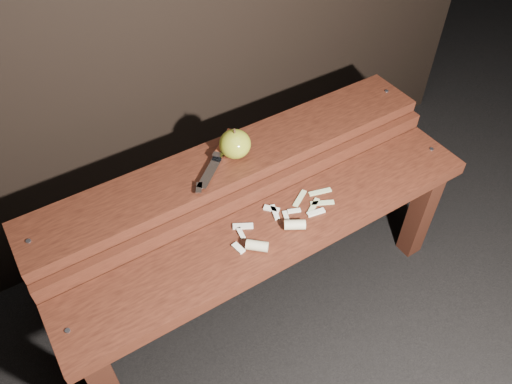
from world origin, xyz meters
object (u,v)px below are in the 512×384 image
bench_rear_tier (236,178)px  apple (235,144)px  bench_front_tier (280,244)px  knife (222,151)px

bench_rear_tier → apple: 0.13m
bench_front_tier → knife: 0.30m
bench_front_tier → apple: apple is taller
knife → bench_rear_tier: bearing=-47.2°
bench_front_tier → apple: bearing=89.4°
knife → apple: bearing=-40.0°
apple → knife: bearing=140.0°
bench_rear_tier → knife: knife is taller
apple → knife: (-0.03, 0.02, -0.03)m
bench_rear_tier → apple: apple is taller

